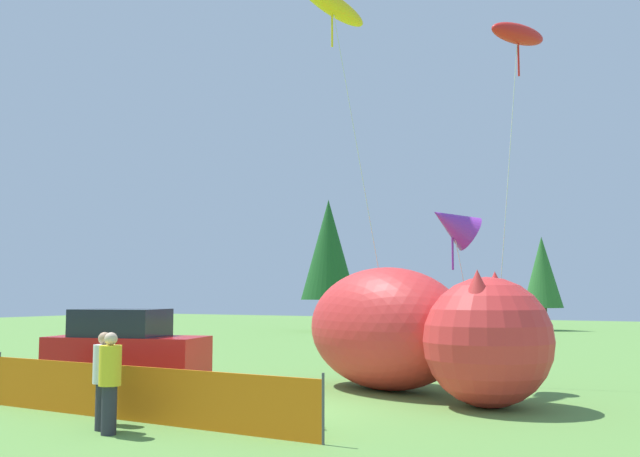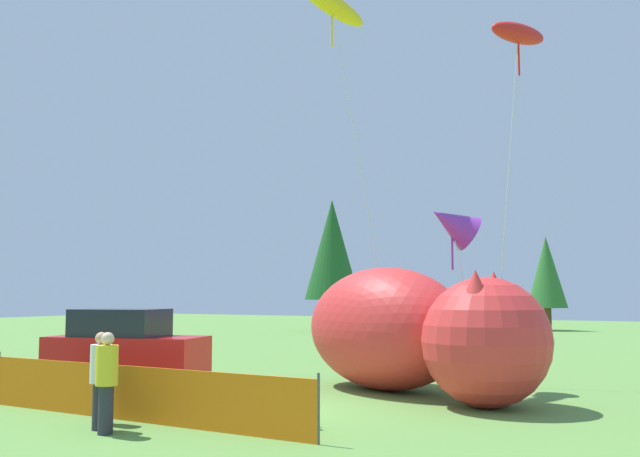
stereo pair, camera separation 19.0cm
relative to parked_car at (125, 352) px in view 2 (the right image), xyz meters
The scene contains 13 objects.
ground_plane 4.88m from the parked_car, ahead, with size 120.00×120.00×0.00m, color #609342.
parked_car is the anchor object (origin of this frame).
folding_chair 6.87m from the parked_car, 17.58° to the right, with size 0.65×0.65×0.85m.
inflatable_cat 7.54m from the parked_car, 25.92° to the left, with size 7.92×5.90×3.31m.
safety_fence 4.57m from the parked_car, 43.41° to the right, with size 8.86×0.32×1.22m.
spectator_in_green_shirt 5.35m from the parked_car, 50.57° to the right, with size 0.40×0.40×1.85m.
spectator_in_red_shirt 4.65m from the parked_car, 50.87° to the right, with size 0.38×0.38×1.75m.
spectator_in_yellow_shirt 5.82m from the parked_car, 48.94° to the right, with size 0.41×0.41×1.87m.
kite_purple_delta 9.50m from the parked_car, 32.33° to the left, with size 1.90×1.82×5.31m.
kite_yellow_hero 11.69m from the parked_car, 45.36° to the left, with size 2.85×2.53×11.96m.
kite_red_lizard 14.64m from the parked_car, 37.91° to the left, with size 1.60×2.33×10.81m.
horizon_tree_west 38.71m from the parked_car, 85.32° to the left, with size 2.82×2.82×6.74m.
horizon_tree_mid 31.75m from the parked_car, 108.05° to the left, with size 3.87×3.87×9.24m.
Camera 2 is at (9.10, -13.59, 2.58)m, focal length 40.00 mm.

